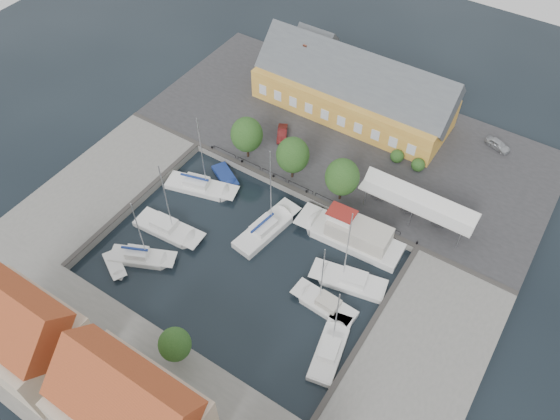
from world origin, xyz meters
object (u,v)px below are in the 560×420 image
object	(u,v)px
car_silver	(498,144)
east_boat_a	(350,282)
tent_canopy	(419,201)
west_boat_d	(141,258)
warehouse	(350,89)
west_boat_a	(200,187)
car_red	(282,133)
center_sailboat	(266,229)
launch_sw	(115,266)
west_boat_c	(168,229)
trawler	(353,235)
east_boat_b	(325,305)
east_boat_c	(330,351)
launch_nw	(225,176)

from	to	relation	value
car_silver	east_boat_a	distance (m)	30.35
tent_canopy	car_silver	bearing A→B (deg)	75.53
west_boat_d	car_silver	bearing A→B (deg)	54.37
warehouse	tent_canopy	xyz separation A→B (m)	(16.60, -13.86, -0.74)
warehouse	west_boat_a	world-z (taller)	west_boat_a
car_red	center_sailboat	size ratio (longest dim) A/B	0.28
launch_sw	west_boat_c	bearing A→B (deg)	77.26
trawler	warehouse	bearing A→B (deg)	119.71
car_silver	car_red	world-z (taller)	car_silver
trawler	east_boat_b	world-z (taller)	east_boat_b
east_boat_c	west_boat_c	distance (m)	24.49
center_sailboat	launch_sw	world-z (taller)	center_sailboat
west_boat_d	launch_sw	xyz separation A→B (m)	(-1.88, -2.41, -0.18)
trawler	east_boat_c	world-z (taller)	east_boat_c
east_boat_b	warehouse	bearing A→B (deg)	114.18
car_red	launch_sw	distance (m)	28.66
tent_canopy	east_boat_b	world-z (taller)	east_boat_b
tent_canopy	car_red	xyz separation A→B (m)	(-21.30, 3.32, -2.08)
west_boat_c	launch_sw	distance (m)	7.52
west_boat_a	east_boat_b	bearing A→B (deg)	-16.00
tent_canopy	car_silver	distance (m)	18.04
launch_sw	west_boat_a	bearing A→B (deg)	87.68
west_boat_a	launch_nw	distance (m)	3.77
center_sailboat	west_boat_c	bearing A→B (deg)	-147.59
east_boat_a	west_boat_d	bearing A→B (deg)	-154.78
east_boat_b	west_boat_c	distance (m)	21.32
west_boat_c	tent_canopy	bearing A→B (deg)	35.88
warehouse	trawler	bearing A→B (deg)	-60.29
launch_nw	car_silver	bearing A→B (deg)	40.00
west_boat_c	launch_nw	bearing A→B (deg)	88.07
warehouse	launch_sw	world-z (taller)	warehouse
trawler	center_sailboat	bearing A→B (deg)	-154.92
warehouse	launch_nw	world-z (taller)	warehouse
tent_canopy	launch_nw	xyz separation A→B (m)	(-23.94, -6.49, -3.59)
west_boat_a	launch_sw	xyz separation A→B (m)	(-0.60, -14.94, -0.18)
trawler	car_red	bearing A→B (deg)	148.49
car_red	launch_nw	bearing A→B (deg)	-133.25
trawler	east_boat_a	world-z (taller)	east_boat_a
car_silver	west_boat_d	distance (m)	49.06
trawler	east_boat_a	size ratio (longest dim) A/B	1.11
tent_canopy	west_boat_c	bearing A→B (deg)	-144.12
launch_nw	east_boat_b	bearing A→B (deg)	-25.32
east_boat_a	west_boat_a	bearing A→B (deg)	174.47
east_boat_a	tent_canopy	bearing A→B (deg)	79.66
east_boat_a	launch_nw	xyz separation A→B (m)	(-21.71, 5.73, -0.17)
west_boat_d	launch_nw	distance (m)	16.02
warehouse	launch_nw	distance (m)	22.06
tent_canopy	car_red	bearing A→B (deg)	171.14
east_boat_b	west_boat_c	bearing A→B (deg)	-176.77
center_sailboat	west_boat_a	world-z (taller)	center_sailboat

